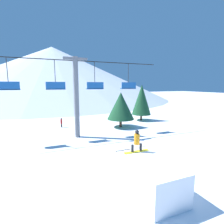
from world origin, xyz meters
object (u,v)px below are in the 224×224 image
snow_ramp (149,176)px  pine_tree_near (121,106)px  distant_skier (61,122)px  snowboarder (137,141)px

snow_ramp → pine_tree_near: 14.09m
snow_ramp → distant_skier: snow_ramp is taller
pine_tree_near → distant_skier: size_ratio=3.68×
pine_tree_near → distant_skier: bearing=158.7°
snowboarder → pine_tree_near: (4.65, 11.81, 0.51)m
distant_skier → snowboarder: bearing=-80.3°
snowboarder → distant_skier: snowboarder is taller
snow_ramp → distant_skier: bearing=98.8°
snow_ramp → distant_skier: 16.12m
snowboarder → pine_tree_near: bearing=68.5°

